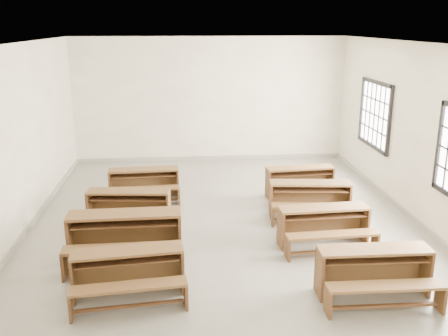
{
  "coord_description": "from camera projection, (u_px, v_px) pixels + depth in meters",
  "views": [
    {
      "loc": [
        -0.75,
        -8.6,
        3.52
      ],
      "look_at": [
        0.0,
        0.0,
        1.0
      ],
      "focal_mm": 40.0,
      "sensor_mm": 36.0,
      "label": 1
    }
  ],
  "objects": [
    {
      "name": "desk_set_7",
      "position": [
        300.0,
        180.0,
        10.41
      ],
      "size": [
        1.45,
        0.83,
        0.63
      ],
      "rotation": [
        0.0,
        0.0,
        0.08
      ],
      "color": "brown",
      "rests_on": "ground"
    },
    {
      "name": "desk_set_6",
      "position": [
        310.0,
        197.0,
        9.3
      ],
      "size": [
        1.57,
        0.92,
        0.67
      ],
      "rotation": [
        0.0,
        0.0,
        -0.1
      ],
      "color": "brown",
      "rests_on": "ground"
    },
    {
      "name": "desk_set_4",
      "position": [
        374.0,
        269.0,
        6.59
      ],
      "size": [
        1.5,
        0.8,
        0.67
      ],
      "rotation": [
        0.0,
        0.0,
        -0.02
      ],
      "color": "brown",
      "rests_on": "ground"
    },
    {
      "name": "desk_set_3",
      "position": [
        144.0,
        182.0,
        10.26
      ],
      "size": [
        1.46,
        0.81,
        0.64
      ],
      "rotation": [
        0.0,
        0.0,
        0.05
      ],
      "color": "brown",
      "rests_on": "ground"
    },
    {
      "name": "desk_set_5",
      "position": [
        324.0,
        224.0,
        8.1
      ],
      "size": [
        1.5,
        0.84,
        0.66
      ],
      "rotation": [
        0.0,
        0.0,
        0.06
      ],
      "color": "brown",
      "rests_on": "ground"
    },
    {
      "name": "room",
      "position": [
        229.0,
        105.0,
        8.68
      ],
      "size": [
        8.5,
        8.5,
        3.2
      ],
      "color": "gray",
      "rests_on": "ground"
    },
    {
      "name": "desk_set_1",
      "position": [
        125.0,
        234.0,
        7.56
      ],
      "size": [
        1.72,
        0.91,
        0.76
      ],
      "rotation": [
        0.0,
        0.0,
        0.02
      ],
      "color": "brown",
      "rests_on": "ground"
    },
    {
      "name": "desk_set_2",
      "position": [
        128.0,
        206.0,
        8.89
      ],
      "size": [
        1.53,
        0.9,
        0.66
      ],
      "rotation": [
        0.0,
        0.0,
        -0.1
      ],
      "color": "brown",
      "rests_on": "ground"
    },
    {
      "name": "desk_set_0",
      "position": [
        128.0,
        270.0,
        6.58
      ],
      "size": [
        1.53,
        0.91,
        0.66
      ],
      "rotation": [
        0.0,
        0.0,
        0.11
      ],
      "color": "brown",
      "rests_on": "ground"
    }
  ]
}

